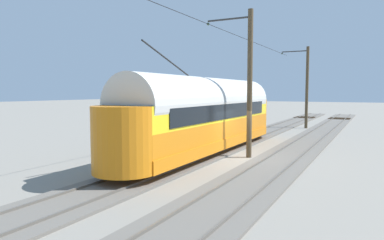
{
  "coord_description": "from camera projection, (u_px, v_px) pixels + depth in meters",
  "views": [
    {
      "loc": [
        -6.28,
        17.2,
        3.51
      ],
      "look_at": [
        2.42,
        0.81,
        2.0
      ],
      "focal_mm": 32.63,
      "sensor_mm": 36.0,
      "label": 1
    }
  ],
  "objects": [
    {
      "name": "ground_plane",
      "position": [
        240.0,
        158.0,
        18.36
      ],
      "size": [
        220.0,
        220.0,
        0.0
      ],
      "primitive_type": "plane",
      "color": "gray"
    },
    {
      "name": "track_streetcar_siding",
      "position": [
        282.0,
        160.0,
        17.63
      ],
      "size": [
        2.8,
        80.0,
        0.18
      ],
      "color": "#666059",
      "rests_on": "ground"
    },
    {
      "name": "track_adjacent_siding",
      "position": [
        206.0,
        153.0,
        19.63
      ],
      "size": [
        2.8,
        80.0,
        0.18
      ],
      "color": "#666059",
      "rests_on": "ground"
    },
    {
      "name": "vintage_streetcar",
      "position": [
        207.0,
        114.0,
        19.61
      ],
      "size": [
        2.65,
        17.07,
        5.43
      ],
      "color": "orange",
      "rests_on": "ground"
    },
    {
      "name": "catenary_pole_foreground",
      "position": [
        306.0,
        86.0,
        33.34
      ],
      "size": [
        2.67,
        0.28,
        7.8
      ],
      "color": "#4C3D28",
      "rests_on": "ground"
    },
    {
      "name": "catenary_pole_mid_near",
      "position": [
        249.0,
        81.0,
        18.41
      ],
      "size": [
        2.67,
        0.28,
        7.8
      ],
      "color": "#4C3D28",
      "rests_on": "ground"
    },
    {
      "name": "overhead_wire_run",
      "position": [
        214.0,
        26.0,
        19.84
      ],
      "size": [
        2.46,
        37.91,
        0.18
      ],
      "color": "black",
      "rests_on": "ground"
    }
  ]
}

